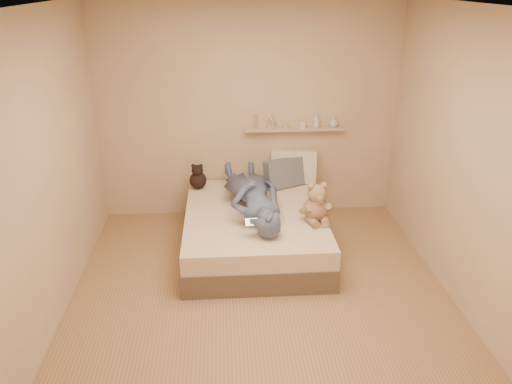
{
  "coord_description": "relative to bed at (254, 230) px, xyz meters",
  "views": [
    {
      "loc": [
        -0.32,
        -3.95,
        2.79
      ],
      "look_at": [
        0.0,
        0.65,
        0.8
      ],
      "focal_mm": 35.0,
      "sensor_mm": 36.0,
      "label": 1
    }
  ],
  "objects": [
    {
      "name": "pillow_cream",
      "position": [
        0.55,
        0.83,
        0.43
      ],
      "size": [
        0.58,
        0.29,
        0.42
      ],
      "primitive_type": "cube",
      "rotation": [
        -0.13,
        0.0,
        -0.15
      ],
      "color": "beige",
      "rests_on": "bed"
    },
    {
      "name": "room",
      "position": [
        0.0,
        -0.93,
        1.08
      ],
      "size": [
        3.8,
        3.8,
        3.8
      ],
      "color": "#9D7351",
      "rests_on": "ground"
    },
    {
      "name": "shelf_bottles",
      "position": [
        0.67,
        0.91,
        0.96
      ],
      "size": [
        1.02,
        0.11,
        0.18
      ],
      "color": "silver",
      "rests_on": "wall_shelf"
    },
    {
      "name": "game_console",
      "position": [
        -0.03,
        -0.58,
        0.39
      ],
      "size": [
        0.19,
        0.09,
        0.06
      ],
      "color": "#BABDC1",
      "rests_on": "bed"
    },
    {
      "name": "wall_shelf",
      "position": [
        0.55,
        0.91,
        0.88
      ],
      "size": [
        1.2,
        0.12,
        0.03
      ],
      "primitive_type": "cube",
      "color": "tan",
      "rests_on": "wall_back"
    },
    {
      "name": "bed",
      "position": [
        0.0,
        0.0,
        0.0
      ],
      "size": [
        1.5,
        1.9,
        0.45
      ],
      "color": "brown",
      "rests_on": "floor"
    },
    {
      "name": "pillow_grey",
      "position": [
        0.41,
        0.69,
        0.4
      ],
      "size": [
        0.54,
        0.4,
        0.36
      ],
      "primitive_type": "cube",
      "rotation": [
        -0.18,
        0.0,
        0.45
      ],
      "color": "slate",
      "rests_on": "bed"
    },
    {
      "name": "teddy_bear",
      "position": [
        0.63,
        -0.27,
        0.41
      ],
      "size": [
        0.36,
        0.35,
        0.44
      ],
      "color": "#9F7B57",
      "rests_on": "bed"
    },
    {
      "name": "person",
      "position": [
        -0.02,
        0.05,
        0.41
      ],
      "size": [
        0.8,
        1.61,
        0.37
      ],
      "primitive_type": "imported",
      "rotation": [
        0.0,
        0.0,
        3.3
      ],
      "color": "#495374",
      "rests_on": "bed"
    },
    {
      "name": "dark_plush",
      "position": [
        -0.63,
        0.69,
        0.36
      ],
      "size": [
        0.21,
        0.21,
        0.32
      ],
      "color": "black",
      "rests_on": "bed"
    }
  ]
}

